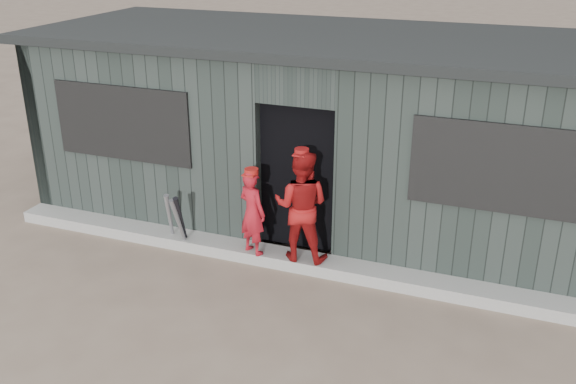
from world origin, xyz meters
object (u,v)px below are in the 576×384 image
at_px(bat_right, 182,222).
at_px(bat_left, 170,219).
at_px(player_red_right, 301,206).
at_px(player_grey_back, 350,208).
at_px(dugout, 331,130).
at_px(bat_mid, 180,225).
at_px(player_red_left, 252,212).

bearing_deg(bat_right, bat_left, 162.34).
height_order(bat_right, player_red_right, player_red_right).
height_order(player_grey_back, dugout, dugout).
bearing_deg(player_red_right, dugout, -89.78).
bearing_deg(bat_left, player_red_right, 1.85).
distance_m(bat_left, bat_right, 0.23).
distance_m(player_grey_back, dugout, 1.47).
relative_size(bat_right, dugout, 0.10).
relative_size(player_red_right, player_grey_back, 1.04).
xyz_separation_m(bat_left, dugout, (1.63, 1.76, 0.89)).
relative_size(bat_mid, bat_right, 0.94).
distance_m(player_red_left, player_grey_back, 1.23).
bearing_deg(player_grey_back, dugout, -73.09).
bearing_deg(bat_mid, player_grey_back, 19.05).
height_order(bat_right, player_grey_back, player_grey_back).
bearing_deg(player_red_right, bat_left, -3.65).
bearing_deg(bat_mid, dugout, 53.04).
distance_m(bat_right, player_red_left, 1.02).
relative_size(player_grey_back, dugout, 0.16).
xyz_separation_m(bat_left, bat_mid, (0.21, -0.12, 0.01)).
bearing_deg(bat_right, bat_mid, -93.41).
bearing_deg(player_grey_back, player_red_left, 18.61).
relative_size(bat_mid, dugout, 0.10).
relative_size(bat_left, player_red_right, 0.57).
xyz_separation_m(bat_left, player_grey_back, (2.26, 0.59, 0.28)).
distance_m(bat_left, dugout, 2.56).
distance_m(bat_left, player_grey_back, 2.35).
xyz_separation_m(player_red_right, dugout, (-0.17, 1.71, 0.44)).
relative_size(bat_right, player_red_left, 0.80).
bearing_deg(bat_left, dugout, 47.27).
relative_size(bat_left, player_grey_back, 0.59).
distance_m(player_red_right, dugout, 1.77).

